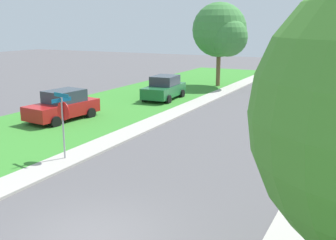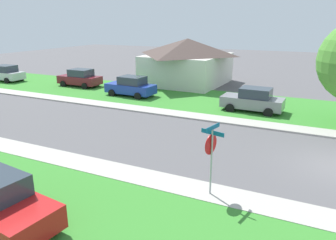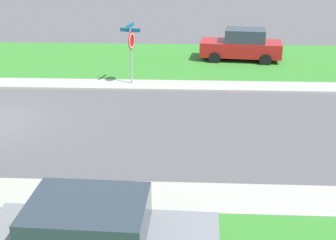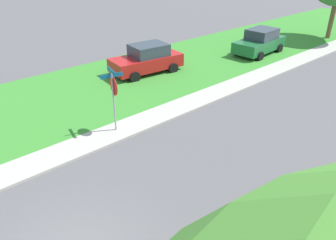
{
  "view_description": "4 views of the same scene",
  "coord_description": "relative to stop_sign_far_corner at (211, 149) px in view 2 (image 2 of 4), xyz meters",
  "views": [
    {
      "loc": [
        6.11,
        -7.7,
        5.44
      ],
      "look_at": [
        -1.62,
        7.55,
        1.4
      ],
      "focal_mm": 43.8,
      "sensor_mm": 36.0,
      "label": 1
    },
    {
      "loc": [
        -15.15,
        1.37,
        6.26
      ],
      "look_at": [
        -0.88,
        8.17,
        1.4
      ],
      "focal_mm": 34.47,
      "sensor_mm": 36.0,
      "label": 2
    },
    {
      "loc": [
        14.15,
        7.12,
        5.94
      ],
      "look_at": [
        2.83,
        6.57,
        1.4
      ],
      "focal_mm": 46.88,
      "sensor_mm": 36.0,
      "label": 3
    },
    {
      "loc": [
        5.79,
        -1.88,
        7.04
      ],
      "look_at": [
        -2.17,
        5.14,
        1.4
      ],
      "focal_mm": 35.76,
      "sensor_mm": 36.0,
      "label": 4
    }
  ],
  "objects": [
    {
      "name": "sidewalk_east",
      "position": [
        9.5,
        7.41,
        -1.84
      ],
      "size": [
        1.4,
        56.0,
        0.1
      ],
      "primitive_type": "cube",
      "color": "#ADA89E",
      "rests_on": "ground"
    },
    {
      "name": "car_blue_far_down_street",
      "position": [
        12.98,
        11.44,
        -1.01
      ],
      "size": [
        2.2,
        4.39,
        1.76
      ],
      "color": "#1E389E",
      "rests_on": "ground"
    },
    {
      "name": "car_silver_kerbside_mid",
      "position": [
        13.29,
        27.49,
        -1.01
      ],
      "size": [
        2.09,
        4.32,
        1.76
      ],
      "color": "silver",
      "rests_on": "ground"
    },
    {
      "name": "car_maroon_across_road",
      "position": [
        14.48,
        18.27,
        -1.01
      ],
      "size": [
        2.05,
        4.3,
        1.76
      ],
      "color": "maroon",
      "rests_on": "ground"
    },
    {
      "name": "sidewalk_west",
      "position": [
        0.1,
        7.41,
        -1.84
      ],
      "size": [
        1.4,
        56.0,
        0.1
      ],
      "primitive_type": "cube",
      "color": "#ADA89E",
      "rests_on": "ground"
    },
    {
      "name": "lawn_east",
      "position": [
        14.2,
        7.41,
        -1.85
      ],
      "size": [
        8.0,
        56.0,
        0.08
      ],
      "primitive_type": "cube",
      "color": "#38842D",
      "rests_on": "ground"
    },
    {
      "name": "house_right_setback",
      "position": [
        20.65,
        9.35,
        0.49
      ],
      "size": [
        9.25,
        8.09,
        4.6
      ],
      "color": "silver",
      "rests_on": "ground"
    },
    {
      "name": "car_grey_driveway_right",
      "position": [
        12.47,
        0.93,
        -1.01
      ],
      "size": [
        2.14,
        4.35,
        1.76
      ],
      "color": "gray",
      "rests_on": "ground"
    },
    {
      "name": "stop_sign_far_corner",
      "position": [
        0.0,
        0.0,
        0.0
      ],
      "size": [
        0.9,
        0.9,
        2.77
      ],
      "color": "#9E9EA3",
      "rests_on": "ground"
    }
  ]
}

